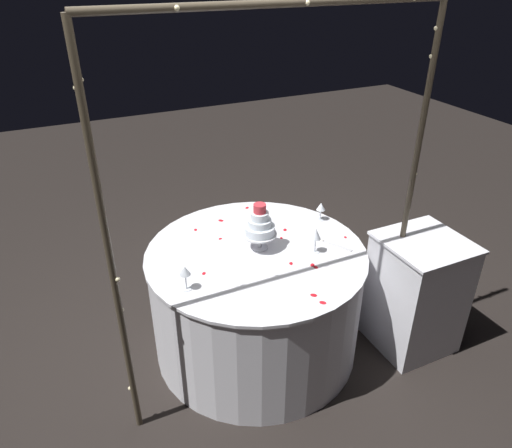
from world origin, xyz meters
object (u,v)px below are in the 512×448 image
at_px(wine_glass_1, 321,207).
at_px(wine_glass_2, 258,210).
at_px(tiered_cake, 260,226).
at_px(wine_glass_0, 316,235).
at_px(cake_knife, 328,243).
at_px(main_table, 256,300).
at_px(side_table, 416,293).
at_px(decorative_arch, 282,171).
at_px(wine_glass_3, 185,272).

bearing_deg(wine_glass_1, wine_glass_2, -11.70).
height_order(tiered_cake, wine_glass_0, tiered_cake).
xyz_separation_m(wine_glass_1, wine_glass_2, (0.45, -0.09, 0.04)).
bearing_deg(cake_knife, main_table, -13.41).
xyz_separation_m(main_table, cake_knife, (-0.47, 0.11, 0.40)).
xyz_separation_m(side_table, tiered_cake, (0.97, -0.45, 0.53)).
bearing_deg(wine_glass_0, cake_knife, -159.82).
distance_m(tiered_cake, wine_glass_2, 0.27).
distance_m(decorative_arch, tiered_cake, 0.61).
distance_m(main_table, wine_glass_3, 0.75).
height_order(main_table, wine_glass_3, wine_glass_3).
distance_m(decorative_arch, wine_glass_2, 0.81).
bearing_deg(wine_glass_0, decorative_arch, 23.64).
bearing_deg(cake_knife, tiered_cake, -18.33).
relative_size(main_table, wine_glass_3, 9.19).
distance_m(wine_glass_1, cake_knife, 0.34).
distance_m(wine_glass_0, wine_glass_3, 0.86).
xyz_separation_m(decorative_arch, wine_glass_0, (-0.33, -0.15, -0.54)).
bearing_deg(wine_glass_1, main_table, 17.53).
xyz_separation_m(wine_glass_1, wine_glass_3, (1.11, 0.37, 0.02)).
distance_m(side_table, wine_glass_1, 0.87).
relative_size(side_table, wine_glass_0, 4.91).
xyz_separation_m(decorative_arch, wine_glass_1, (-0.59, -0.50, -0.57)).
distance_m(tiered_cake, wine_glass_3, 0.60).
height_order(decorative_arch, wine_glass_2, decorative_arch).
xyz_separation_m(decorative_arch, tiered_cake, (-0.04, -0.34, -0.51)).
relative_size(tiered_cake, wine_glass_1, 2.35).
height_order(main_table, tiered_cake, tiered_cake).
bearing_deg(wine_glass_0, tiered_cake, -32.94).
xyz_separation_m(wine_glass_2, cake_knife, (-0.32, 0.39, -0.13)).
distance_m(decorative_arch, cake_knife, 0.84).
bearing_deg(tiered_cake, side_table, 154.93).
bearing_deg(wine_glass_0, side_table, 158.78).
bearing_deg(wine_glass_1, tiered_cake, 15.82).
bearing_deg(tiered_cake, wine_glass_1, -164.18).
distance_m(wine_glass_1, wine_glass_2, 0.46).
bearing_deg(decorative_arch, tiered_cake, -96.52).
bearing_deg(decorative_arch, wine_glass_3, -13.15).
height_order(wine_glass_3, cake_knife, wine_glass_3).
distance_m(decorative_arch, wine_glass_0, 0.65).
bearing_deg(wine_glass_3, decorative_arch, 166.85).
height_order(main_table, cake_knife, cake_knife).
bearing_deg(main_table, cake_knife, 166.59).
bearing_deg(cake_knife, wine_glass_3, 4.27).
xyz_separation_m(main_table, wine_glass_3, (0.52, 0.19, 0.51)).
relative_size(main_table, wine_glass_2, 7.71).
bearing_deg(cake_knife, decorative_arch, 22.67).
distance_m(main_table, wine_glass_0, 0.64).
distance_m(wine_glass_2, wine_glass_3, 0.81).
relative_size(tiered_cake, wine_glass_0, 1.85).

